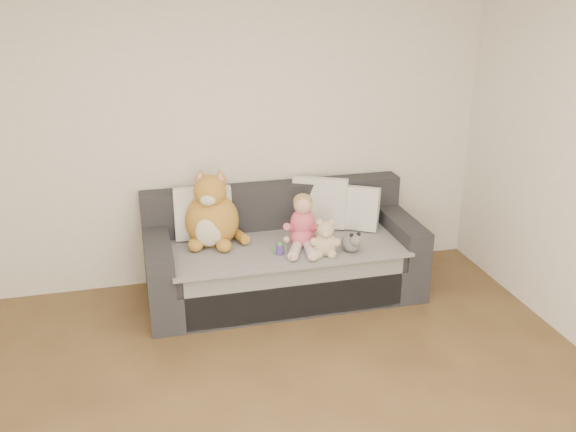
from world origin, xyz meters
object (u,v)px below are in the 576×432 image
at_px(sippy_cup, 280,248).
at_px(sofa, 282,258).
at_px(teddy_bear, 325,241).
at_px(plush_cat, 212,216).
at_px(toddler, 303,225).

bearing_deg(sippy_cup, sofa, 72.70).
distance_m(teddy_bear, sippy_cup, 0.35).
bearing_deg(plush_cat, toddler, -2.51).
xyz_separation_m(sofa, plush_cat, (-0.56, 0.06, 0.40)).
height_order(toddler, sippy_cup, toddler).
bearing_deg(plush_cat, sippy_cup, -18.57).
distance_m(plush_cat, sippy_cup, 0.60).
height_order(plush_cat, teddy_bear, plush_cat).
relative_size(plush_cat, sippy_cup, 6.14).
relative_size(plush_cat, teddy_bear, 2.18).
bearing_deg(teddy_bear, sofa, 140.35).
xyz_separation_m(toddler, teddy_bear, (0.13, -0.19, -0.06)).
bearing_deg(sofa, toddler, -55.64).
bearing_deg(sippy_cup, toddler, 24.93).
bearing_deg(sofa, sippy_cup, -107.30).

